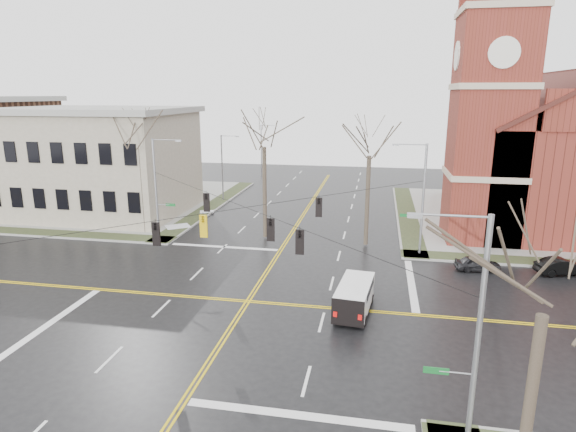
% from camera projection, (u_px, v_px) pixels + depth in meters
% --- Properties ---
extents(ground, '(120.00, 120.00, 0.00)m').
position_uv_depth(ground, '(248.00, 301.00, 30.84)').
color(ground, black).
rests_on(ground, ground).
extents(sidewalks, '(80.00, 80.00, 0.17)m').
position_uv_depth(sidewalks, '(248.00, 300.00, 30.82)').
color(sidewalks, gray).
rests_on(sidewalks, ground).
extents(road_markings, '(100.00, 100.00, 0.01)m').
position_uv_depth(road_markings, '(248.00, 301.00, 30.83)').
color(road_markings, gold).
rests_on(road_markings, ground).
extents(church, '(24.28, 27.48, 27.50)m').
position_uv_depth(church, '(552.00, 140.00, 47.90)').
color(church, maroon).
rests_on(church, ground).
extents(civic_building_a, '(18.00, 14.00, 11.00)m').
position_uv_depth(civic_building_a, '(100.00, 164.00, 52.46)').
color(civic_building_a, gray).
rests_on(civic_building_a, ground).
extents(signal_pole_ne, '(2.75, 0.22, 9.00)m').
position_uv_depth(signal_pole_ne, '(421.00, 196.00, 38.53)').
color(signal_pole_ne, gray).
rests_on(signal_pole_ne, ground).
extents(signal_pole_nw, '(2.75, 0.22, 9.00)m').
position_uv_depth(signal_pole_nw, '(158.00, 186.00, 42.59)').
color(signal_pole_nw, gray).
rests_on(signal_pole_nw, ground).
extents(signal_pole_se, '(2.75, 0.22, 9.00)m').
position_uv_depth(signal_pole_se, '(473.00, 332.00, 16.63)').
color(signal_pole_se, gray).
rests_on(signal_pole_se, ground).
extents(span_wires, '(23.02, 23.02, 0.03)m').
position_uv_depth(span_wires, '(246.00, 207.00, 29.30)').
color(span_wires, black).
rests_on(span_wires, ground).
extents(traffic_signals, '(8.21, 8.26, 1.30)m').
position_uv_depth(traffic_signals, '(243.00, 222.00, 28.85)').
color(traffic_signals, black).
rests_on(traffic_signals, ground).
extents(streetlight_north_a, '(2.30, 0.20, 8.00)m').
position_uv_depth(streetlight_north_a, '(223.00, 165.00, 58.29)').
color(streetlight_north_a, gray).
rests_on(streetlight_north_a, ground).
extents(streetlight_north_b, '(2.30, 0.20, 8.00)m').
position_uv_depth(streetlight_north_b, '(262.00, 147.00, 77.33)').
color(streetlight_north_b, gray).
rests_on(streetlight_north_b, ground).
extents(cargo_van, '(2.37, 4.99, 1.83)m').
position_uv_depth(cargo_van, '(355.00, 294.00, 29.22)').
color(cargo_van, white).
rests_on(cargo_van, ground).
extents(parked_car_a, '(3.40, 1.62, 1.12)m').
position_uv_depth(parked_car_a, '(478.00, 264.00, 36.03)').
color(parked_car_a, black).
rests_on(parked_car_a, ground).
extents(parked_car_b, '(3.94, 2.33, 1.23)m').
position_uv_depth(parked_car_b, '(562.00, 266.00, 35.31)').
color(parked_car_b, black).
rests_on(parked_car_b, ground).
extents(tree_nw_far, '(4.00, 4.00, 12.30)m').
position_uv_depth(tree_nw_far, '(139.00, 139.00, 43.62)').
color(tree_nw_far, '#362B22').
rests_on(tree_nw_far, ground).
extents(tree_nw_near, '(4.00, 4.00, 12.34)m').
position_uv_depth(tree_nw_near, '(264.00, 141.00, 42.03)').
color(tree_nw_near, '#362B22').
rests_on(tree_nw_near, ground).
extents(tree_ne, '(4.00, 4.00, 11.61)m').
position_uv_depth(tree_ne, '(369.00, 150.00, 39.93)').
color(tree_ne, '#362B22').
rests_on(tree_ne, ground).
extents(tree_se, '(4.00, 4.00, 9.74)m').
position_uv_depth(tree_se, '(544.00, 302.00, 13.98)').
color(tree_se, '#362B22').
rests_on(tree_se, ground).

